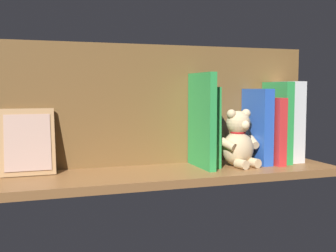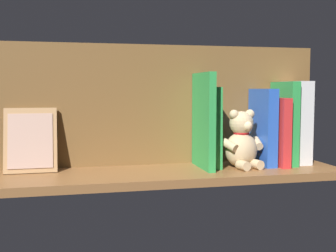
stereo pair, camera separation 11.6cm
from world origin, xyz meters
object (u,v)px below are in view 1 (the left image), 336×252
(dictionary_thick_white, at_px, (288,121))
(book_0, at_px, (277,122))
(teddy_bear, at_px, (239,141))
(picture_frame_leaning, at_px, (28,142))

(dictionary_thick_white, distance_m, book_0, 0.04)
(teddy_bear, height_order, picture_frame_leaning, picture_frame_leaning)
(dictionary_thick_white, distance_m, picture_frame_leaning, 0.77)
(teddy_bear, distance_m, picture_frame_leaning, 0.58)
(book_0, height_order, teddy_bear, book_0)
(teddy_bear, bearing_deg, dictionary_thick_white, 178.90)
(book_0, relative_size, picture_frame_leaning, 1.41)
(dictionary_thick_white, height_order, book_0, dictionary_thick_white)
(dictionary_thick_white, relative_size, picture_frame_leaning, 1.42)
(dictionary_thick_white, xyz_separation_m, picture_frame_leaning, (0.77, -0.03, -0.04))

